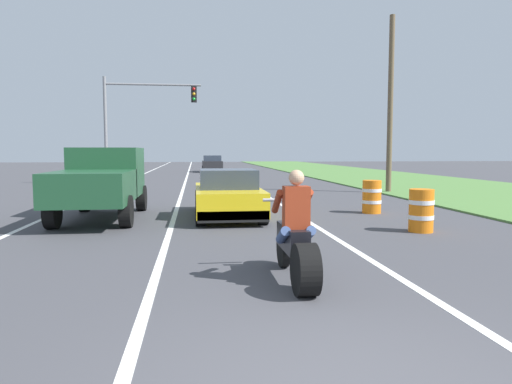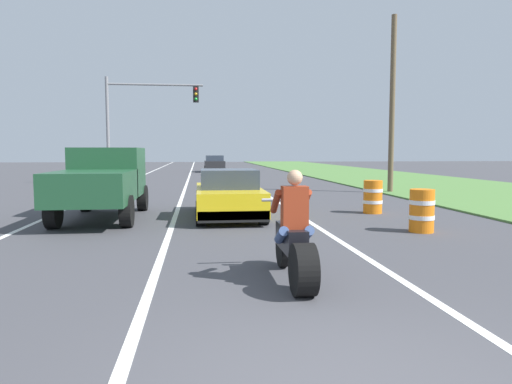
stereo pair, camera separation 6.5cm
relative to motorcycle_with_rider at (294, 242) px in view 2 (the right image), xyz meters
The scene contains 12 objects.
lane_stripe_left_solid 17.70m from the motorcycle_with_rider, 108.51° to the left, with size 0.14×120.00×0.01m, color white.
lane_stripe_right_solid 16.86m from the motorcycle_with_rider, 84.61° to the left, with size 0.14×120.00×0.01m, color white.
lane_stripe_centre_dashed 16.91m from the motorcycle_with_rider, 96.85° to the left, with size 0.14×120.00×0.01m, color white.
grass_verge_right 20.47m from the motorcycle_with_rider, 55.10° to the left, with size 10.00×120.00×0.06m, color #517F3D.
motorcycle_with_rider is the anchor object (origin of this frame).
sports_car_yellow 6.91m from the motorcycle_with_rider, 94.09° to the left, with size 1.84×4.30×1.37m.
pickup_truck_left_lane_dark_green 8.04m from the motorcycle_with_rider, 119.72° to the left, with size 2.02×4.80×1.98m.
traffic_light_mast_near 21.58m from the motorcycle_with_rider, 102.54° to the left, with size 5.40×0.34×6.00m.
utility_pole_roadside 16.04m from the motorcycle_with_rider, 62.27° to the left, with size 0.24×0.24×7.87m, color brown.
construction_barrel_nearest 5.40m from the motorcycle_with_rider, 45.14° to the left, with size 0.58×0.58×1.00m.
construction_barrel_mid 8.17m from the motorcycle_with_rider, 61.43° to the left, with size 0.58×0.58×1.00m.
distant_car_far_ahead 36.44m from the motorcycle_with_rider, 89.80° to the left, with size 1.80×4.00×1.50m.
Camera 2 is at (-1.13, -3.24, 1.88)m, focal length 32.98 mm.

